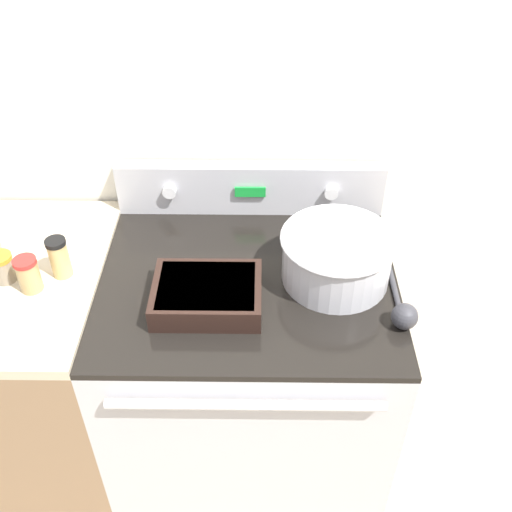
% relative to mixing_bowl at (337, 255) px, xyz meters
% --- Properties ---
extents(kitchen_wall, '(8.00, 0.05, 2.50)m').
position_rel_mixing_bowl_xyz_m(kitchen_wall, '(-0.23, 0.37, 0.25)').
color(kitchen_wall, silver).
rests_on(kitchen_wall, ground_plane).
extents(stove_range, '(0.79, 0.69, 0.92)m').
position_rel_mixing_bowl_xyz_m(stove_range, '(-0.23, -0.00, -0.54)').
color(stove_range, '#BCBCC1').
rests_on(stove_range, ground_plane).
extents(control_panel, '(0.79, 0.07, 0.16)m').
position_rel_mixing_bowl_xyz_m(control_panel, '(-0.23, 0.31, 0.00)').
color(control_panel, '#BCBCC1').
rests_on(control_panel, stove_range).
extents(side_counter, '(0.51, 0.66, 0.93)m').
position_rel_mixing_bowl_xyz_m(side_counter, '(-0.88, -0.00, -0.53)').
color(side_counter, '#896B4C').
rests_on(side_counter, ground_plane).
extents(mixing_bowl, '(0.30, 0.30, 0.14)m').
position_rel_mixing_bowl_xyz_m(mixing_bowl, '(0.00, 0.00, 0.00)').
color(mixing_bowl, silver).
rests_on(mixing_bowl, stove_range).
extents(casserole_dish, '(0.27, 0.20, 0.06)m').
position_rel_mixing_bowl_xyz_m(casserole_dish, '(-0.33, -0.10, -0.04)').
color(casserole_dish, black).
rests_on(casserole_dish, stove_range).
extents(ladle, '(0.06, 0.26, 0.06)m').
position_rel_mixing_bowl_xyz_m(ladle, '(0.15, -0.16, -0.05)').
color(ladle, '#333338').
rests_on(ladle, stove_range).
extents(spice_jar_black_cap, '(0.05, 0.05, 0.11)m').
position_rel_mixing_bowl_xyz_m(spice_jar_black_cap, '(-0.72, -0.01, -0.01)').
color(spice_jar_black_cap, tan).
rests_on(spice_jar_black_cap, side_counter).
extents(spice_jar_red_cap, '(0.06, 0.06, 0.10)m').
position_rel_mixing_bowl_xyz_m(spice_jar_red_cap, '(-0.78, -0.06, -0.02)').
color(spice_jar_red_cap, tan).
rests_on(spice_jar_red_cap, side_counter).
extents(spice_jar_orange_cap, '(0.06, 0.06, 0.08)m').
position_rel_mixing_bowl_xyz_m(spice_jar_orange_cap, '(-0.86, -0.03, -0.03)').
color(spice_jar_orange_cap, gray).
rests_on(spice_jar_orange_cap, side_counter).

